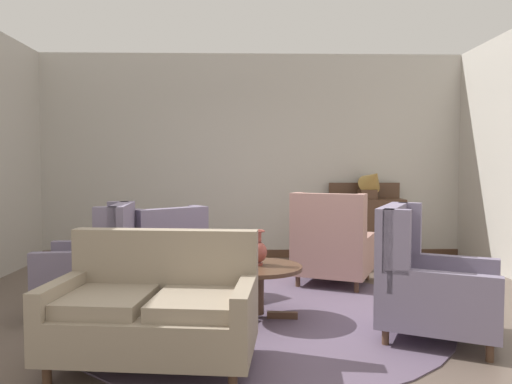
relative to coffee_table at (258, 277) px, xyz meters
The scene contains 13 objects.
ground 0.42m from the coffee_table, 92.87° to the right, with size 9.01×9.01×0.00m, color brown.
wall_back 3.25m from the coffee_table, 90.15° to the left, with size 6.60×0.08×3.09m, color #BCB7AD.
baseboard_back 3.01m from the coffee_table, 90.15° to the left, with size 6.44×0.03×0.12m, color #4C3323.
area_rug 0.41m from the coffee_table, 93.07° to the left, with size 3.53×3.53×0.01m, color #5B4C60.
coffee_table is the anchor object (origin of this frame).
porcelain_vase 0.24m from the coffee_table, 110.53° to the left, with size 0.18×0.18×0.32m.
settee 1.27m from the coffee_table, 126.39° to the right, with size 1.47×0.94×0.93m.
armchair_back_corner 1.52m from the coffee_table, 53.92° to the left, with size 1.11×1.11×1.10m.
armchair_beside_settee 1.43m from the coffee_table, 137.07° to the left, with size 1.13×1.12×0.96m.
armchair_near_window 1.46m from the coffee_table, 20.59° to the right, with size 1.17×1.14×1.08m.
armchair_far_left 1.54m from the coffee_table, behind, with size 0.86×0.80×1.05m.
sideboard 3.23m from the coffee_table, 58.41° to the left, with size 1.07×0.39×1.15m.
gramophone 3.27m from the coffee_table, 56.80° to the left, with size 0.43×0.52×0.52m.
Camera 1 is at (-0.12, -4.24, 1.40)m, focal length 34.11 mm.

